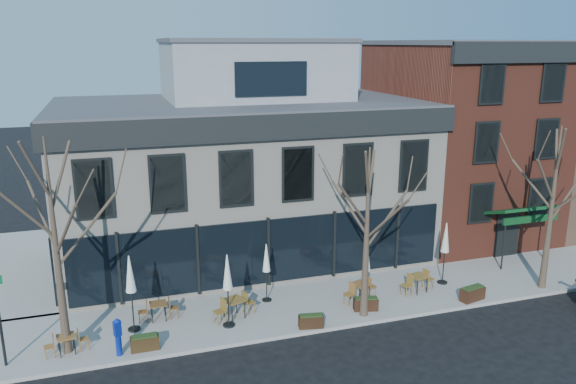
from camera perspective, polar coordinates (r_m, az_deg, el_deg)
name	(u,v)px	position (r m, az deg, el deg)	size (l,w,h in m)	color
ground	(268,290)	(26.34, -2.03, -9.87)	(120.00, 120.00, 0.00)	black
sidewalk_front	(352,298)	(25.49, 6.49, -10.66)	(33.50, 4.70, 0.15)	gray
sidewalk_side	(20,269)	(31.41, -25.59, -7.05)	(4.50, 12.00, 0.15)	gray
corner_building	(242,167)	(29.52, -4.66, 2.52)	(18.39, 10.39, 11.10)	beige
red_brick_building	(457,138)	(34.51, 16.82, 5.28)	(8.20, 11.78, 11.18)	brown
tree_corner	(56,246)	(21.06, -22.48, -5.08)	(3.93, 3.98, 7.92)	#382B21
tree_mid	(367,232)	(22.52, 8.03, -4.00)	(3.50, 3.55, 7.04)	#382B21
tree_right	(552,207)	(27.47, 25.24, -1.34)	(3.72, 3.77, 7.48)	#382B21
call_box	(118,336)	(21.54, -16.89, -13.79)	(0.30, 0.29, 1.47)	#0B249A
cafe_set_0	(66,342)	(22.44, -21.58, -14.02)	(1.60, 0.73, 0.82)	brown
cafe_set_1	(158,309)	(23.79, -13.03, -11.54)	(1.64, 0.66, 0.87)	brown
cafe_set_2	(234,306)	(23.40, -5.47, -11.48)	(1.94, 1.10, 1.00)	brown
cafe_set_4	(360,290)	(25.00, 7.32, -9.81)	(1.81, 1.06, 0.94)	brown
cafe_set_5	(418,282)	(26.22, 13.05, -8.86)	(1.85, 0.88, 0.95)	brown
umbrella_0	(130,278)	(22.50, -15.73, -8.43)	(0.50, 0.50, 3.10)	black
umbrella_1	(227,276)	(22.13, -6.17, -8.50)	(0.48, 0.48, 3.01)	black
umbrella_2	(266,261)	(24.22, -2.21, -7.01)	(0.42, 0.42, 2.62)	black
umbrella_3	(367,260)	(24.33, 7.98, -6.88)	(0.43, 0.43, 2.71)	black
umbrella_4	(445,241)	(26.83, 15.70, -4.81)	(0.47, 0.47, 2.96)	black
planter_0	(145,342)	(21.87, -14.35, -14.59)	(1.03, 0.42, 0.58)	#322210
planter_1	(311,321)	(22.72, 2.34, -12.96)	(1.03, 0.56, 0.55)	black
planter_2	(366,304)	(24.25, 7.90, -11.17)	(1.08, 0.63, 0.57)	black
planter_3	(473,293)	(26.13, 18.24, -9.76)	(1.20, 0.68, 0.63)	#321C10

